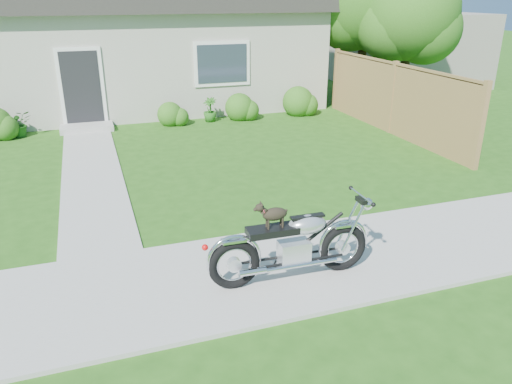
{
  "coord_description": "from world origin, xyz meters",
  "views": [
    {
      "loc": [
        -1.44,
        -5.59,
        3.53
      ],
      "look_at": [
        0.82,
        1.0,
        0.75
      ],
      "focal_mm": 35.0,
      "sensor_mm": 36.0,
      "label": 1
    }
  ],
  "objects_px": {
    "tree_near": "(415,17)",
    "potted_plant_right": "(210,110)",
    "potted_plant_left": "(19,124)",
    "motorcycle_with_dog": "(294,244)",
    "fence": "(393,98)",
    "tree_far": "(370,2)",
    "house": "(124,38)"
  },
  "relations": [
    {
      "from": "potted_plant_left",
      "to": "motorcycle_with_dog",
      "type": "height_order",
      "value": "motorcycle_with_dog"
    },
    {
      "from": "potted_plant_right",
      "to": "motorcycle_with_dog",
      "type": "bearing_deg",
      "value": -97.1
    },
    {
      "from": "tree_near",
      "to": "potted_plant_right",
      "type": "distance_m",
      "value": 6.86
    },
    {
      "from": "fence",
      "to": "motorcycle_with_dog",
      "type": "distance_m",
      "value": 8.19
    },
    {
      "from": "house",
      "to": "potted_plant_right",
      "type": "relative_size",
      "value": 18.0
    },
    {
      "from": "house",
      "to": "motorcycle_with_dog",
      "type": "height_order",
      "value": "house"
    },
    {
      "from": "tree_near",
      "to": "potted_plant_right",
      "type": "relative_size",
      "value": 6.38
    },
    {
      "from": "potted_plant_left",
      "to": "motorcycle_with_dog",
      "type": "distance_m",
      "value": 9.79
    },
    {
      "from": "house",
      "to": "tree_near",
      "type": "distance_m",
      "value": 9.27
    },
    {
      "from": "potted_plant_left",
      "to": "potted_plant_right",
      "type": "xyz_separation_m",
      "value": [
        5.14,
        0.0,
        0.0
      ]
    },
    {
      "from": "tree_near",
      "to": "potted_plant_right",
      "type": "height_order",
      "value": "tree_near"
    },
    {
      "from": "potted_plant_left",
      "to": "tree_far",
      "type": "bearing_deg",
      "value": 4.79
    },
    {
      "from": "house",
      "to": "tree_far",
      "type": "distance_m",
      "value": 8.11
    },
    {
      "from": "fence",
      "to": "potted_plant_right",
      "type": "bearing_deg",
      "value": 147.05
    },
    {
      "from": "fence",
      "to": "tree_far",
      "type": "relative_size",
      "value": 1.3
    },
    {
      "from": "potted_plant_left",
      "to": "motorcycle_with_dog",
      "type": "relative_size",
      "value": 0.31
    },
    {
      "from": "fence",
      "to": "tree_near",
      "type": "bearing_deg",
      "value": 47.93
    },
    {
      "from": "potted_plant_right",
      "to": "house",
      "type": "bearing_deg",
      "value": 119.91
    },
    {
      "from": "tree_near",
      "to": "potted_plant_left",
      "type": "xyz_separation_m",
      "value": [
        -11.5,
        0.54,
        -2.52
      ]
    },
    {
      "from": "fence",
      "to": "potted_plant_right",
      "type": "relative_size",
      "value": 9.46
    },
    {
      "from": "house",
      "to": "fence",
      "type": "distance_m",
      "value": 8.96
    },
    {
      "from": "fence",
      "to": "potted_plant_left",
      "type": "distance_m",
      "value": 9.89
    },
    {
      "from": "potted_plant_left",
      "to": "fence",
      "type": "bearing_deg",
      "value": -16.48
    },
    {
      "from": "motorcycle_with_dog",
      "to": "tree_near",
      "type": "bearing_deg",
      "value": 49.89
    },
    {
      "from": "house",
      "to": "motorcycle_with_dog",
      "type": "relative_size",
      "value": 5.67
    },
    {
      "from": "fence",
      "to": "potted_plant_left",
      "type": "height_order",
      "value": "fence"
    },
    {
      "from": "potted_plant_left",
      "to": "motorcycle_with_dog",
      "type": "bearing_deg",
      "value": -65.67
    },
    {
      "from": "fence",
      "to": "tree_near",
      "type": "height_order",
      "value": "tree_near"
    },
    {
      "from": "tree_near",
      "to": "potted_plant_right",
      "type": "xyz_separation_m",
      "value": [
        -6.36,
        0.54,
        -2.51
      ]
    },
    {
      "from": "tree_far",
      "to": "motorcycle_with_dog",
      "type": "distance_m",
      "value": 12.22
    },
    {
      "from": "house",
      "to": "potted_plant_left",
      "type": "distance_m",
      "value": 5.01
    },
    {
      "from": "potted_plant_left",
      "to": "potted_plant_right",
      "type": "relative_size",
      "value": 0.99
    }
  ]
}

